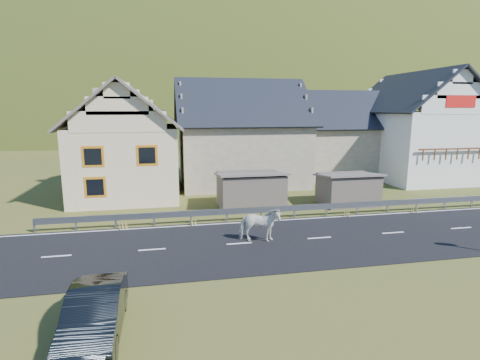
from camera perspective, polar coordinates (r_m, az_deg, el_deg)
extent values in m
plane|color=#404E1D|center=(18.95, 11.99, -8.74)|extent=(160.00, 160.00, 0.00)
cube|color=black|center=(18.94, 11.99, -8.68)|extent=(60.00, 7.00, 0.04)
cube|color=silver|center=(18.93, 11.99, -8.61)|extent=(60.00, 6.60, 0.01)
cube|color=#93969B|center=(22.05, 8.31, -4.24)|extent=(28.00, 0.08, 0.34)
cube|color=#93969B|center=(22.01, -28.86, -6.16)|extent=(0.10, 0.06, 0.70)
cube|color=#93969B|center=(21.47, -23.75, -6.12)|extent=(0.10, 0.06, 0.70)
cube|color=#93969B|center=(21.12, -18.42, -6.02)|extent=(0.10, 0.06, 0.70)
cube|color=#93969B|center=(20.94, -12.96, -5.87)|extent=(0.10, 0.06, 0.70)
cube|color=#93969B|center=(20.96, -7.47, -5.67)|extent=(0.10, 0.06, 0.70)
cube|color=#93969B|center=(21.17, -2.04, -5.42)|extent=(0.10, 0.06, 0.70)
cube|color=#93969B|center=(21.56, 3.24, -5.12)|extent=(0.10, 0.06, 0.70)
cube|color=#93969B|center=(22.13, 8.28, -4.80)|extent=(0.10, 0.06, 0.70)
cube|color=#93969B|center=(22.85, 13.03, -4.47)|extent=(0.10, 0.06, 0.70)
cube|color=#93969B|center=(23.73, 17.46, -4.13)|extent=(0.10, 0.06, 0.70)
cube|color=#93969B|center=(24.73, 21.54, -3.79)|extent=(0.10, 0.06, 0.70)
cube|color=#93969B|center=(25.86, 25.29, -3.46)|extent=(0.10, 0.06, 0.70)
cube|color=#93969B|center=(27.08, 28.71, -3.15)|extent=(0.10, 0.06, 0.70)
cube|color=#93969B|center=(28.39, 31.82, -2.86)|extent=(0.10, 0.06, 0.70)
cube|color=#665B4E|center=(24.02, 1.61, -1.60)|extent=(4.30, 3.30, 2.40)
cube|color=#665B4E|center=(25.78, 16.10, -1.39)|extent=(3.80, 2.90, 2.20)
cube|color=beige|center=(28.76, -16.67, 2.85)|extent=(7.00, 9.00, 5.00)
cube|color=#C87412|center=(24.45, -21.49, 3.34)|extent=(1.30, 0.12, 1.30)
cube|color=#C87412|center=(24.07, -13.97, 3.67)|extent=(1.30, 0.12, 1.30)
cube|color=#C87412|center=(24.74, -21.19, -1.03)|extent=(1.30, 0.12, 1.30)
cube|color=tan|center=(30.26, -20.66, 10.71)|extent=(0.70, 0.70, 2.40)
cube|color=tan|center=(32.20, 0.02, 4.11)|extent=(10.00, 9.00, 5.00)
cube|color=tan|center=(37.30, 14.70, 4.38)|extent=(9.00, 8.00, 4.60)
cube|color=white|center=(37.75, 25.01, 4.86)|extent=(8.00, 10.00, 6.00)
cube|color=red|center=(33.68, 30.61, 10.26)|extent=(2.60, 0.06, 0.90)
cube|color=brown|center=(33.66, 30.26, 4.13)|extent=(6.80, 0.12, 0.12)
ellipsoid|color=#2B3C15|center=(198.50, -7.53, 3.15)|extent=(440.00, 280.00, 260.00)
ellipsoid|color=black|center=(135.11, -32.31, 9.08)|extent=(76.00, 50.00, 28.00)
imported|color=silver|center=(17.83, 2.96, -6.81)|extent=(1.36, 2.13, 1.66)
imported|color=black|center=(11.73, -21.27, -18.47)|extent=(1.47, 4.11, 1.35)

